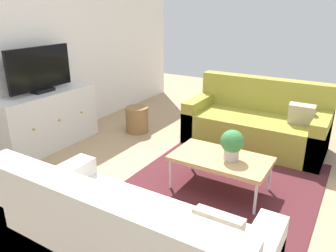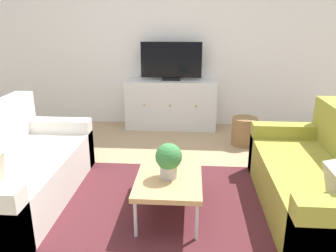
# 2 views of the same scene
# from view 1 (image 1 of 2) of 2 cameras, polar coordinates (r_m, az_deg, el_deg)

# --- Properties ---
(ground_plane) EXTENTS (10.00, 10.00, 0.00)m
(ground_plane) POSITION_cam_1_polar(r_m,az_deg,el_deg) (3.55, 6.27, -10.69)
(ground_plane) COLOR tan
(wall_back) EXTENTS (6.40, 0.12, 2.70)m
(wall_back) POSITION_cam_1_polar(r_m,az_deg,el_deg) (4.72, -23.04, 13.07)
(wall_back) COLOR white
(wall_back) RESTS_ON ground_plane
(area_rug) EXTENTS (2.50, 1.90, 0.01)m
(area_rug) POSITION_cam_1_polar(r_m,az_deg,el_deg) (3.50, 8.53, -11.21)
(area_rug) COLOR #4C1E23
(area_rug) RESTS_ON ground_plane
(couch_left_side) EXTENTS (0.87, 1.80, 0.88)m
(couch_left_side) POSITION_cam_1_polar(r_m,az_deg,el_deg) (2.33, -7.28, -20.96)
(couch_left_side) COLOR silver
(couch_left_side) RESTS_ON ground_plane
(couch_right_side) EXTENTS (0.87, 1.80, 0.88)m
(couch_right_side) POSITION_cam_1_polar(r_m,az_deg,el_deg) (4.63, 15.22, 0.31)
(couch_right_side) COLOR olive
(couch_right_side) RESTS_ON ground_plane
(coffee_table) EXTENTS (0.57, 0.98, 0.38)m
(coffee_table) POSITION_cam_1_polar(r_m,az_deg,el_deg) (3.38, 9.15, -5.80)
(coffee_table) COLOR tan
(coffee_table) RESTS_ON ground_plane
(potted_plant) EXTENTS (0.23, 0.23, 0.31)m
(potted_plant) POSITION_cam_1_polar(r_m,az_deg,el_deg) (3.26, 11.07, -3.03)
(potted_plant) COLOR #B7B2A8
(potted_plant) RESTS_ON coffee_table
(tv_console) EXTENTS (1.40, 0.47, 0.76)m
(tv_console) POSITION_cam_1_polar(r_m,az_deg,el_deg) (4.66, -20.16, 1.02)
(tv_console) COLOR silver
(tv_console) RESTS_ON ground_plane
(flat_screen_tv) EXTENTS (0.93, 0.16, 0.58)m
(flat_screen_tv) POSITION_cam_1_polar(r_m,az_deg,el_deg) (4.51, -21.36, 9.08)
(flat_screen_tv) COLOR black
(flat_screen_tv) RESTS_ON tv_console
(wicker_basket) EXTENTS (0.34, 0.34, 0.38)m
(wicker_basket) POSITION_cam_1_polar(r_m,az_deg,el_deg) (4.97, -5.41, 1.12)
(wicker_basket) COLOR olive
(wicker_basket) RESTS_ON ground_plane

